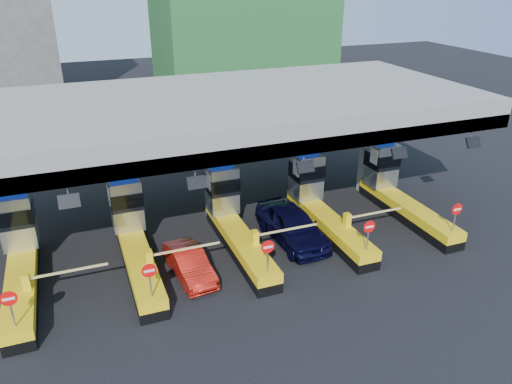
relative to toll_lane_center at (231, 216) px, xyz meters
name	(u,v)px	position (x,y,z in m)	size (l,w,h in m)	color
ground	(234,242)	(0.00, -0.28, -1.40)	(120.00, 120.00, 0.00)	black
toll_canopy	(214,113)	(0.00, 2.59, 4.74)	(28.00, 12.09, 7.00)	slate
toll_lane_far_left	(19,252)	(-10.00, 0.00, 0.00)	(4.43, 8.00, 4.16)	black
toll_lane_left	(133,233)	(-5.00, 0.00, 0.00)	(4.43, 8.00, 4.16)	black
toll_lane_center	(231,216)	(0.00, 0.00, 0.00)	(4.43, 8.00, 4.16)	black
toll_lane_right	(318,201)	(5.00, 0.00, 0.00)	(4.43, 8.00, 4.16)	black
toll_lane_far_right	(395,187)	(10.00, 0.00, 0.00)	(4.43, 8.00, 4.16)	black
van	(292,225)	(2.87, -1.23, -0.48)	(2.16, 5.36, 1.83)	black
red_car	(189,264)	(-2.88, -2.50, -0.74)	(1.38, 3.97, 1.31)	#A8170C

